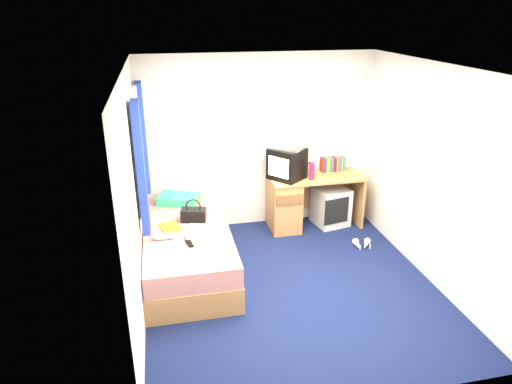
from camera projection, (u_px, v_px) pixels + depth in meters
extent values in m
plane|color=#0C1438|center=(290.00, 285.00, 5.17)|extent=(3.40, 3.40, 0.00)
plane|color=white|center=(298.00, 68.00, 4.26)|extent=(3.40, 3.40, 0.00)
plane|color=silver|center=(259.00, 143.00, 6.25)|extent=(3.20, 0.00, 3.20)
plane|color=silver|center=(363.00, 274.00, 3.17)|extent=(3.20, 0.00, 3.20)
plane|color=silver|center=(135.00, 200.00, 4.40)|extent=(0.00, 3.40, 3.40)
plane|color=silver|center=(433.00, 176.00, 5.02)|extent=(0.00, 3.40, 3.40)
cube|color=#B4804B|center=(188.00, 258.00, 5.43)|extent=(1.00, 2.00, 0.30)
cube|color=brown|center=(235.00, 271.00, 5.16)|extent=(0.02, 0.70, 0.18)
cube|color=silver|center=(187.00, 238.00, 5.33)|extent=(0.98, 1.98, 0.24)
cube|color=teal|center=(179.00, 199.00, 5.96)|extent=(0.59, 0.48, 0.11)
cube|color=#B4804B|center=(316.00, 177.00, 6.32)|extent=(1.30, 0.55, 0.03)
cube|color=#B4804B|center=(284.00, 205.00, 6.38)|extent=(0.40, 0.52, 0.72)
cube|color=#B4804B|center=(356.00, 199.00, 6.58)|extent=(0.04, 0.52, 0.72)
cube|color=#B4804B|center=(325.00, 189.00, 6.70)|extent=(0.78, 0.03, 0.55)
cube|color=silver|center=(331.00, 206.00, 6.55)|extent=(0.52, 0.52, 0.55)
cube|color=black|center=(287.00, 163.00, 6.17)|extent=(0.57, 0.57, 0.42)
cube|color=beige|center=(279.00, 167.00, 6.03)|extent=(0.22, 0.26, 0.26)
cube|color=silver|center=(288.00, 146.00, 6.08)|extent=(0.50, 0.49, 0.08)
cube|color=maroon|center=(322.00, 165.00, 6.47)|extent=(0.03, 0.13, 0.20)
cube|color=navy|center=(324.00, 165.00, 6.48)|extent=(0.03, 0.13, 0.20)
cube|color=gold|center=(327.00, 164.00, 6.48)|extent=(0.03, 0.13, 0.20)
cube|color=#337F33|center=(329.00, 164.00, 6.49)|extent=(0.03, 0.13, 0.20)
cube|color=#7F337F|center=(331.00, 164.00, 6.50)|extent=(0.03, 0.13, 0.20)
cube|color=#262626|center=(334.00, 164.00, 6.50)|extent=(0.03, 0.13, 0.20)
cube|color=#B26633|center=(336.00, 164.00, 6.51)|extent=(0.03, 0.13, 0.20)
cube|color=#4C4C99|center=(338.00, 164.00, 6.52)|extent=(0.03, 0.13, 0.20)
cube|color=olive|center=(341.00, 163.00, 6.52)|extent=(0.03, 0.13, 0.20)
cube|color=#337272|center=(343.00, 163.00, 6.53)|extent=(0.03, 0.13, 0.20)
cube|color=#321E10|center=(340.00, 165.00, 6.57)|extent=(0.05, 0.12, 0.14)
cylinder|color=#C01B4D|center=(312.00, 172.00, 6.16)|extent=(0.08, 0.08, 0.22)
cylinder|color=silver|center=(309.00, 169.00, 6.35)|extent=(0.05, 0.05, 0.16)
cube|color=black|center=(194.00, 215.00, 5.47)|extent=(0.32, 0.22, 0.15)
torus|color=black|center=(193.00, 206.00, 5.42)|extent=(0.18, 0.05, 0.18)
cube|color=silver|center=(201.00, 233.00, 5.08)|extent=(0.35, 0.32, 0.10)
cube|color=#D5F81B|center=(170.00, 227.00, 5.31)|extent=(0.27, 0.32, 0.01)
cylinder|color=silver|center=(164.00, 237.00, 5.03)|extent=(0.20, 0.07, 0.07)
cube|color=#FBAD37|center=(200.00, 246.00, 4.90)|extent=(0.22, 0.17, 0.01)
cube|color=black|center=(189.00, 243.00, 4.94)|extent=(0.08, 0.17, 0.02)
cube|color=silver|center=(137.00, 149.00, 5.13)|extent=(0.02, 0.90, 1.10)
cube|color=white|center=(132.00, 96.00, 4.91)|extent=(0.06, 1.06, 0.08)
cube|color=white|center=(143.00, 197.00, 5.35)|extent=(0.06, 1.06, 0.08)
cube|color=navy|center=(141.00, 169.00, 4.62)|extent=(0.08, 0.24, 1.40)
cube|color=navy|center=(143.00, 139.00, 5.69)|extent=(0.08, 0.24, 1.40)
cone|color=white|center=(358.00, 245.00, 5.96)|extent=(0.11, 0.23, 0.09)
cone|color=white|center=(366.00, 244.00, 5.97)|extent=(0.20, 0.23, 0.09)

